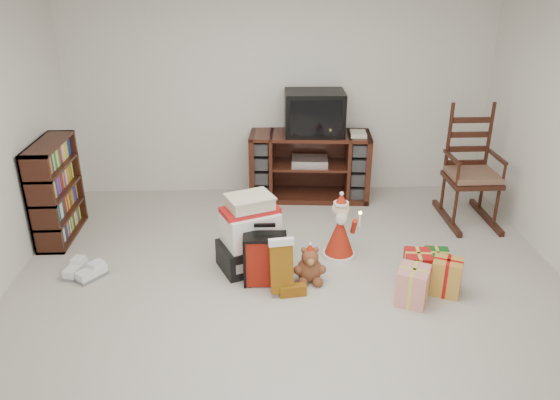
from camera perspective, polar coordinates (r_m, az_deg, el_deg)
The scene contains 13 objects.
room at distance 4.14m, azimuth 1.39°, elevation 3.83°, with size 5.01×5.01×2.51m.
tv_stand at distance 6.53m, azimuth 3.10°, elevation 3.56°, with size 1.44×0.61×0.80m.
bookshelf at distance 6.00m, azimuth -22.36°, elevation 0.75°, with size 0.28×0.84×1.02m.
rocking_chair at distance 6.32m, azimuth 19.17°, elevation 2.00°, with size 0.54×0.88×1.32m.
gift_pile at distance 5.06m, azimuth -3.09°, elevation -3.88°, with size 0.68×0.60×0.71m.
red_suitcase at distance 4.85m, azimuth -1.56°, elevation -6.20°, with size 0.36×0.20×0.55m.
stocking at distance 4.67m, azimuth 0.18°, elevation -7.04°, with size 0.25×0.11×0.54m, color #11740C, non-canonical shape.
teddy_bear at distance 4.92m, azimuth 3.10°, elevation -6.94°, with size 0.23×0.20×0.34m.
santa_figurine at distance 5.28m, azimuth 6.27°, elevation -3.44°, with size 0.33×0.31×0.67m.
mrs_claus_figurine at distance 5.02m, azimuth -3.59°, elevation -5.34°, with size 0.28×0.27×0.58m.
sneaker_pair at distance 5.34m, azimuth -19.81°, elevation -7.04°, with size 0.41×0.30×0.10m.
gift_cluster at distance 5.01m, azimuth 15.57°, elevation -7.57°, with size 0.54×0.83×0.25m.
crt_television at distance 6.34m, azimuth 3.62°, elevation 9.07°, with size 0.69×0.51×0.50m.
Camera 1 is at (-0.26, -3.88, 2.67)m, focal length 35.00 mm.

